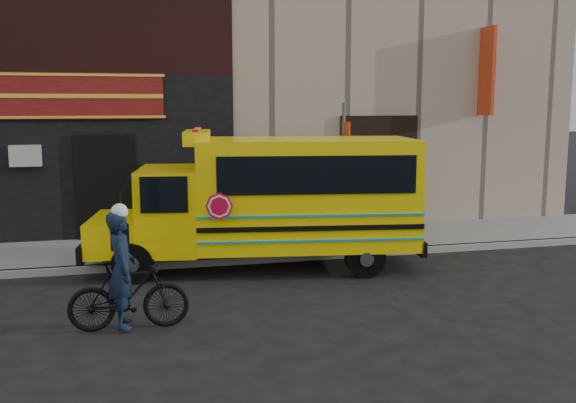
{
  "coord_description": "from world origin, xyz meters",
  "views": [
    {
      "loc": [
        -2.6,
        -10.92,
        3.46
      ],
      "look_at": [
        0.56,
        1.85,
        1.46
      ],
      "focal_mm": 40.0,
      "sensor_mm": 36.0,
      "label": 1
    }
  ],
  "objects_px": {
    "school_bus": "(274,198)",
    "cyclist": "(122,272)",
    "sign_pole": "(344,171)",
    "bicycle": "(129,295)"
  },
  "relations": [
    {
      "from": "school_bus",
      "to": "sign_pole",
      "type": "distance_m",
      "value": 2.22
    },
    {
      "from": "bicycle",
      "to": "cyclist",
      "type": "distance_m",
      "value": 0.37
    },
    {
      "from": "school_bus",
      "to": "bicycle",
      "type": "distance_m",
      "value": 4.49
    },
    {
      "from": "bicycle",
      "to": "school_bus",
      "type": "bearing_deg",
      "value": -41.64
    },
    {
      "from": "school_bus",
      "to": "cyclist",
      "type": "xyz_separation_m",
      "value": [
        -3.1,
        -3.16,
        -0.6
      ]
    },
    {
      "from": "cyclist",
      "to": "bicycle",
      "type": "bearing_deg",
      "value": -113.42
    },
    {
      "from": "sign_pole",
      "to": "cyclist",
      "type": "distance_m",
      "value": 6.62
    },
    {
      "from": "sign_pole",
      "to": "bicycle",
      "type": "xyz_separation_m",
      "value": [
        -4.91,
        -4.25,
        -1.36
      ]
    },
    {
      "from": "school_bus",
      "to": "cyclist",
      "type": "height_order",
      "value": "school_bus"
    },
    {
      "from": "school_bus",
      "to": "cyclist",
      "type": "distance_m",
      "value": 4.47
    }
  ]
}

